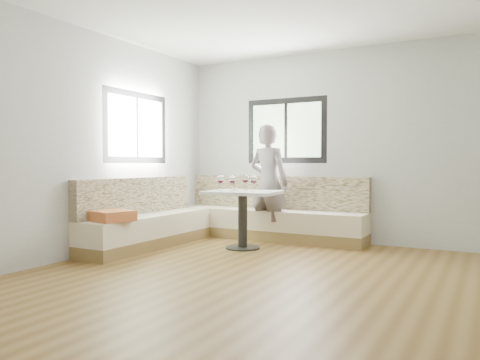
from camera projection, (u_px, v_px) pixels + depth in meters
room at (268, 137)px, 4.67m from camera, size 5.01×5.01×2.81m
banquette at (218, 219)px, 6.78m from camera, size 2.90×2.80×0.95m
table at (243, 205)px, 6.28m from camera, size 1.02×0.84×0.78m
person at (269, 183)px, 6.89m from camera, size 0.68×0.49×1.72m
olive_ramekin at (235, 189)px, 6.38m from camera, size 0.09×0.09×0.04m
wine_glass_a at (220, 179)px, 6.23m from camera, size 0.10×0.10×0.22m
wine_glass_b at (232, 180)px, 6.11m from camera, size 0.10×0.10×0.22m
wine_glass_c at (253, 180)px, 6.10m from camera, size 0.10×0.10×0.22m
wine_glass_d at (245, 179)px, 6.38m from camera, size 0.10×0.10×0.22m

